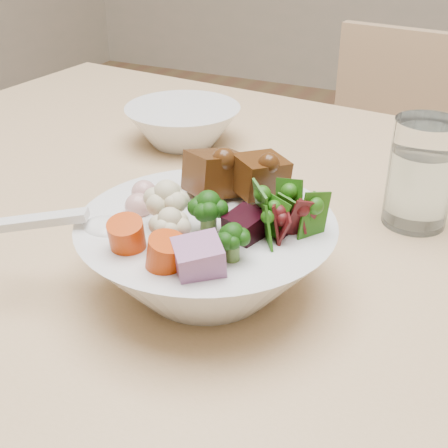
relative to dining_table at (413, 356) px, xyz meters
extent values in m
cube|color=tan|center=(0.00, 0.00, 0.06)|extent=(1.79, 1.11, 0.04)
cylinder|color=tan|center=(-0.73, 0.46, -0.34)|extent=(0.06, 0.06, 0.76)
cube|color=tan|center=(-0.16, 0.68, -0.29)|extent=(0.44, 0.44, 0.04)
cube|color=tan|center=(-0.14, 0.86, -0.07)|extent=(0.40, 0.08, 0.44)
cylinder|color=tan|center=(-0.35, 0.53, -0.51)|extent=(0.03, 0.03, 0.41)
cylinder|color=tan|center=(-0.02, 0.49, -0.51)|extent=(0.03, 0.03, 0.41)
cylinder|color=tan|center=(-0.31, 0.87, -0.51)|extent=(0.03, 0.03, 0.41)
sphere|color=#103208|center=(-0.18, -0.10, 0.17)|extent=(0.04, 0.04, 0.04)
sphere|color=beige|center=(-0.22, -0.10, 0.17)|extent=(0.04, 0.04, 0.04)
cube|color=black|center=(-0.13, -0.07, 0.16)|extent=(0.04, 0.04, 0.03)
cube|color=#905785|center=(-0.16, -0.16, 0.16)|extent=(0.05, 0.05, 0.04)
cylinder|color=red|center=(-0.23, -0.15, 0.16)|extent=(0.04, 0.04, 0.03)
sphere|color=#CE9590|center=(-0.26, -0.09, 0.16)|extent=(0.03, 0.03, 0.03)
ellipsoid|color=white|center=(-0.27, -0.13, 0.15)|extent=(0.06, 0.06, 0.02)
cube|color=white|center=(-0.33, -0.16, 0.16)|extent=(0.09, 0.05, 0.02)
cylinder|color=white|center=(-0.04, 0.13, 0.14)|extent=(0.07, 0.07, 0.12)
cylinder|color=white|center=(-0.04, 0.13, 0.13)|extent=(0.06, 0.06, 0.08)
camera|label=1|loc=(0.04, -0.53, 0.43)|focal=50.00mm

